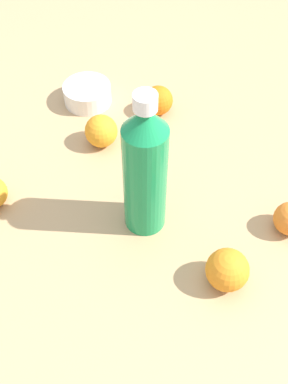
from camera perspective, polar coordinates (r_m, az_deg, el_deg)
The scene contains 6 objects.
ground_plane at distance 0.93m, azimuth -0.59°, elevation -3.60°, with size 2.40×2.40×0.00m, color tan.
water_bottle at distance 0.82m, azimuth 0.00°, elevation 2.79°, with size 0.08×0.08×0.31m.
orange_0 at distance 1.12m, azimuth 1.70°, elevation 10.85°, with size 0.07×0.07×0.07m, color orange.
orange_1 at distance 1.05m, azimuth -5.13°, elevation 7.25°, with size 0.07×0.07×0.07m, color orange.
orange_3 at distance 0.84m, azimuth 9.90°, elevation -9.13°, with size 0.08×0.08×0.08m, color orange.
ceramic_bowl at distance 1.17m, azimuth -6.77°, elevation 11.55°, with size 0.11×0.11×0.05m, color white.
Camera 1 is at (-0.24, -0.49, 0.75)m, focal length 44.76 mm.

